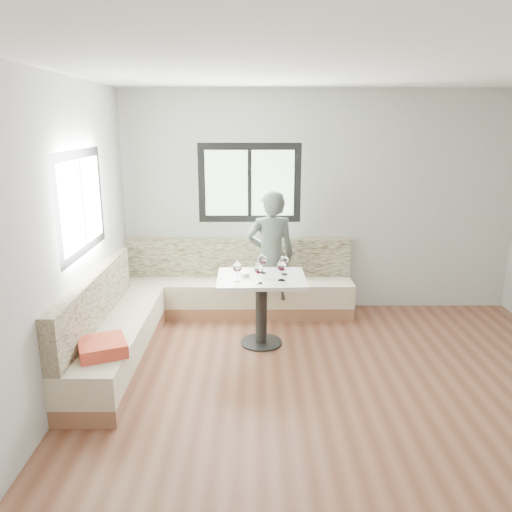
% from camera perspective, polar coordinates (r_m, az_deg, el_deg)
% --- Properties ---
extents(room, '(5.01, 5.01, 2.81)m').
position_cam_1_polar(room, '(4.09, 10.52, 0.92)').
color(room, brown).
rests_on(room, ground).
extents(banquette, '(2.90, 2.80, 0.95)m').
position_cam_1_polar(banquette, '(5.87, -7.55, -5.66)').
color(banquette, '#9C6344').
rests_on(banquette, ground).
extents(table, '(0.96, 0.76, 0.78)m').
position_cam_1_polar(table, '(5.45, 0.62, -4.35)').
color(table, black).
rests_on(table, ground).
extents(person, '(0.63, 0.46, 1.62)m').
position_cam_1_polar(person, '(6.09, 1.70, -0.04)').
color(person, '#4C554D').
rests_on(person, ground).
extents(olive_ramekin, '(0.10, 0.10, 0.04)m').
position_cam_1_polar(olive_ramekin, '(5.41, -1.24, -2.10)').
color(olive_ramekin, white).
rests_on(olive_ramekin, table).
extents(wine_glass_a, '(0.10, 0.10, 0.22)m').
position_cam_1_polar(wine_glass_a, '(5.20, -2.15, -1.29)').
color(wine_glass_a, white).
rests_on(wine_glass_a, table).
extents(wine_glass_b, '(0.10, 0.10, 0.22)m').
position_cam_1_polar(wine_glass_b, '(5.13, 0.31, -1.51)').
color(wine_glass_b, white).
rests_on(wine_glass_b, table).
extents(wine_glass_c, '(0.10, 0.10, 0.22)m').
position_cam_1_polar(wine_glass_c, '(5.23, 2.94, -1.20)').
color(wine_glass_c, white).
rests_on(wine_glass_c, table).
extents(wine_glass_d, '(0.10, 0.10, 0.22)m').
position_cam_1_polar(wine_glass_d, '(5.47, 0.76, -0.44)').
color(wine_glass_d, white).
rests_on(wine_glass_d, table).
extents(wine_glass_e, '(0.10, 0.10, 0.22)m').
position_cam_1_polar(wine_glass_e, '(5.43, 3.25, -0.59)').
color(wine_glass_e, white).
rests_on(wine_glass_e, table).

